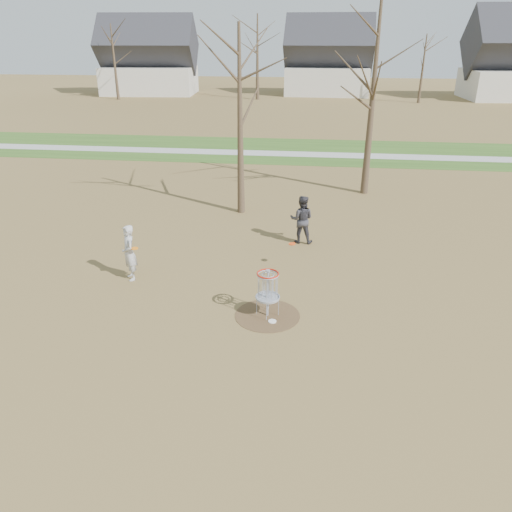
{
  "coord_description": "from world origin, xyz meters",
  "views": [
    {
      "loc": [
        1.12,
        -11.79,
        7.12
      ],
      "look_at": [
        -0.5,
        1.5,
        1.1
      ],
      "focal_mm": 35.0,
      "sensor_mm": 36.0,
      "label": 1
    }
  ],
  "objects_px": {
    "player_standing": "(129,253)",
    "disc_grounded": "(272,321)",
    "disc_golf_basket": "(268,286)",
    "player_throwing": "(302,219)"
  },
  "relations": [
    {
      "from": "player_throwing",
      "to": "disc_grounded",
      "type": "distance_m",
      "value": 5.8
    },
    {
      "from": "player_standing",
      "to": "disc_golf_basket",
      "type": "bearing_deg",
      "value": 36.43
    },
    {
      "from": "player_standing",
      "to": "disc_golf_basket",
      "type": "height_order",
      "value": "player_standing"
    },
    {
      "from": "player_standing",
      "to": "disc_grounded",
      "type": "relative_size",
      "value": 8.08
    },
    {
      "from": "player_standing",
      "to": "disc_grounded",
      "type": "distance_m",
      "value": 5.15
    },
    {
      "from": "disc_golf_basket",
      "to": "player_throwing",
      "type": "bearing_deg",
      "value": 82.57
    },
    {
      "from": "player_standing",
      "to": "disc_grounded",
      "type": "height_order",
      "value": "player_standing"
    },
    {
      "from": "disc_grounded",
      "to": "disc_golf_basket",
      "type": "bearing_deg",
      "value": 117.46
    },
    {
      "from": "player_standing",
      "to": "player_throwing",
      "type": "height_order",
      "value": "player_throwing"
    },
    {
      "from": "disc_grounded",
      "to": "disc_golf_basket",
      "type": "xyz_separation_m",
      "value": [
        -0.16,
        0.32,
        0.89
      ]
    }
  ]
}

